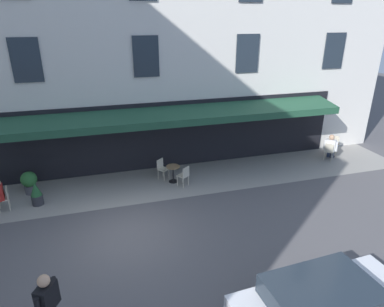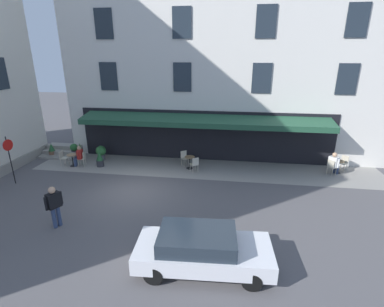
{
  "view_description": "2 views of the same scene",
  "coord_description": "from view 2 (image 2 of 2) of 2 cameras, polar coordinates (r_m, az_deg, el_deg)",
  "views": [
    {
      "loc": [
        0.47,
        9.61,
        6.78
      ],
      "look_at": [
        -3.25,
        -3.42,
        1.2
      ],
      "focal_mm": 31.23,
      "sensor_mm": 36.0,
      "label": 1
    },
    {
      "loc": [
        -4.74,
        12.45,
        6.56
      ],
      "look_at": [
        -2.65,
        -2.15,
        1.37
      ],
      "focal_mm": 26.67,
      "sensor_mm": 36.0,
      "label": 2
    }
  ],
  "objects": [
    {
      "name": "cafe_chair_cream_under_awning",
      "position": [
        17.92,
        26.11,
        -2.28
      ],
      "size": [
        0.56,
        0.56,
        0.91
      ],
      "color": "beige",
      "rests_on": "ground_plane"
    },
    {
      "name": "cafe_chair_cream_back_row",
      "position": [
        16.49,
        0.54,
        -1.98
      ],
      "size": [
        0.56,
        0.56,
        0.91
      ],
      "color": "beige",
      "rests_on": "ground_plane"
    },
    {
      "name": "cafe_chair_cream_kerbside",
      "position": [
        19.22,
        -24.41,
        -0.62
      ],
      "size": [
        0.42,
        0.42,
        0.91
      ],
      "color": "beige",
      "rests_on": "ground_plane"
    },
    {
      "name": "potted_plant_entrance_right",
      "position": [
        19.28,
        -17.74,
        0.24
      ],
      "size": [
        0.64,
        0.64,
        0.96
      ],
      "color": "#4C4C51",
      "rests_on": "ground_plane"
    },
    {
      "name": "parked_car_white",
      "position": [
        9.52,
        1.95,
        -18.53
      ],
      "size": [
        4.4,
        2.05,
        1.33
      ],
      "color": "silver",
      "rests_on": "ground_plane"
    },
    {
      "name": "potted_plant_entrance_left",
      "position": [
        21.27,
        -26.23,
        0.63
      ],
      "size": [
        0.4,
        0.4,
        0.91
      ],
      "color": "brown",
      "rests_on": "ground_plane"
    },
    {
      "name": "potted_plant_under_sign",
      "position": [
        20.05,
        -21.41,
        0.47
      ],
      "size": [
        0.43,
        0.43,
        1.05
      ],
      "color": "#2D2D33",
      "rests_on": "ground_plane"
    },
    {
      "name": "potted_plant_mid_terrace",
      "position": [
        20.66,
        -22.51,
        0.74
      ],
      "size": [
        0.49,
        0.49,
        0.87
      ],
      "color": "#2D2D33",
      "rests_on": "ground_plane"
    },
    {
      "name": "potted_plant_by_steps",
      "position": [
        18.26,
        -17.97,
        -1.09
      ],
      "size": [
        0.43,
        0.43,
        0.95
      ],
      "color": "#2D2D33",
      "rests_on": "ground_plane"
    },
    {
      "name": "cafe_table_near_entrance",
      "position": [
        18.45,
        27.16,
        -2.04
      ],
      "size": [
        0.6,
        0.6,
        0.75
      ],
      "color": "black",
      "rests_on": "ground_plane"
    },
    {
      "name": "cafe_chair_cream_corner_right",
      "position": [
        17.52,
        -1.53,
        -0.67
      ],
      "size": [
        0.56,
        0.56,
        0.91
      ],
      "color": "beige",
      "rests_on": "ground_plane"
    },
    {
      "name": "back_alley_steps",
      "position": [
        21.42,
        -24.3,
        0.48
      ],
      "size": [
        2.4,
        1.75,
        0.6
      ],
      "color": "gray",
      "rests_on": "ground_plane"
    },
    {
      "name": "cafe_chair_cream_near_door",
      "position": [
        18.66,
        -21.02,
        -0.73
      ],
      "size": [
        0.47,
        0.47,
        0.91
      ],
      "color": "beige",
      "rests_on": "ground_plane"
    },
    {
      "name": "no_parking_sign",
      "position": [
        17.38,
        -32.77,
        0.32
      ],
      "size": [
        0.13,
        0.58,
        2.6
      ],
      "color": "black",
      "rests_on": "ground_plane"
    },
    {
      "name": "seated_companion_in_white",
      "position": [
        18.04,
        26.56,
        -1.66
      ],
      "size": [
        0.66,
        0.65,
        1.33
      ],
      "color": "navy",
      "rests_on": "ground_plane"
    },
    {
      "name": "cafe_table_mid_terrace",
      "position": [
        18.89,
        -22.82,
        -0.92
      ],
      "size": [
        0.6,
        0.6,
        0.75
      ],
      "color": "black",
      "rests_on": "ground_plane"
    },
    {
      "name": "ground_plane",
      "position": [
        14.85,
        -11.48,
        -7.24
      ],
      "size": [
        70.0,
        70.0,
        0.0
      ],
      "primitive_type": "plane",
      "color": "#565456"
    },
    {
      "name": "cafe_table_streetside",
      "position": [
        17.03,
        -0.47,
        -1.47
      ],
      "size": [
        0.6,
        0.6,
        0.75
      ],
      "color": "black",
      "rests_on": "ground_plane"
    },
    {
      "name": "cafe_chair_cream_facing_street",
      "position": [
        18.97,
        28.1,
        -1.45
      ],
      "size": [
        0.57,
        0.57,
        0.91
      ],
      "color": "beige",
      "rests_on": "ground_plane"
    },
    {
      "name": "cafe_building_facade",
      "position": [
        21.96,
        6.66,
        21.71
      ],
      "size": [
        20.0,
        10.7,
        15.0
      ],
      "color": "silver",
      "rests_on": "ground_plane"
    },
    {
      "name": "sidewalk_cafe_terrace",
      "position": [
        17.22,
        2.55,
        -3.01
      ],
      "size": [
        20.5,
        3.2,
        0.01
      ],
      "primitive_type": "cube",
      "color": "gray",
      "rests_on": "ground_plane"
    },
    {
      "name": "walking_pedestrian_in_black",
      "position": [
        12.51,
        -25.86,
        -9.03
      ],
      "size": [
        0.49,
        0.65,
        1.74
      ],
      "color": "navy",
      "rests_on": "ground_plane"
    },
    {
      "name": "seated_patron_in_red",
      "position": [
        18.69,
        -21.7,
        -0.34
      ],
      "size": [
        0.57,
        0.63,
        1.28
      ],
      "color": "navy",
      "rests_on": "ground_plane"
    }
  ]
}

